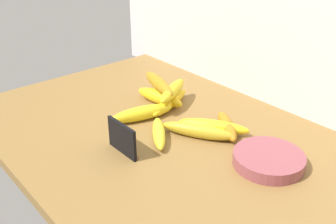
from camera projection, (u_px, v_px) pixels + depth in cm
name	position (u px, v px, depth cm)	size (l,w,h in cm)	color
counter_top	(158.00, 137.00, 110.30)	(110.00, 76.00, 3.00)	olive
chalkboard_sign	(122.00, 139.00, 98.78)	(11.00, 1.80, 8.40)	black
fruit_bowl	(269.00, 160.00, 94.97)	(17.15, 17.15, 3.00)	#91464E
banana_0	(160.00, 97.00, 124.89)	(17.63, 4.36, 4.36)	yellow
banana_1	(227.00, 126.00, 109.07)	(16.06, 3.64, 3.64)	#AB7318
banana_2	(170.00, 102.00, 122.45)	(20.43, 3.60, 3.60)	yellow
banana_3	(142.00, 113.00, 115.27)	(19.01, 4.20, 4.20)	yellow
banana_4	(213.00, 126.00, 108.64)	(19.70, 3.79, 3.79)	yellow
banana_5	(198.00, 131.00, 106.44)	(20.08, 3.89, 3.89)	gold
banana_6	(159.00, 133.00, 105.85)	(16.42, 3.33, 3.33)	yellow
banana_7	(159.00, 83.00, 124.21)	(19.51, 3.89, 3.89)	#AA7C19
banana_8	(173.00, 91.00, 121.32)	(17.73, 3.73, 3.73)	yellow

